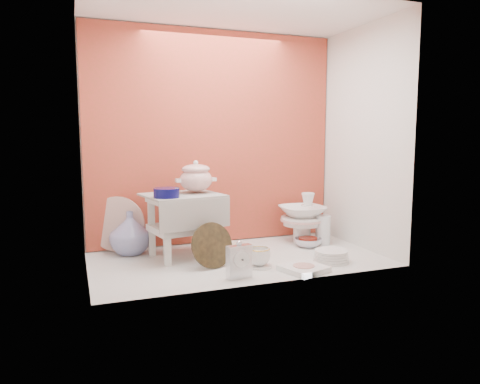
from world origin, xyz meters
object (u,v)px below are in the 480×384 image
object	(u,v)px
floral_platter	(117,224)
blue_white_vase	(130,233)
mantel_clock	(239,260)
plush_pig	(226,249)
step_stool	(183,226)
porcelain_tower	(302,218)
crystal_bowl	(308,242)
gold_rim_teacup	(259,256)
soup_tureen	(196,177)
dinner_plate_stack	(331,256)

from	to	relation	value
floral_platter	blue_white_vase	bearing A→B (deg)	-51.65
blue_white_vase	mantel_clock	world-z (taller)	blue_white_vase
mantel_clock	plush_pig	xyz separation A→B (m)	(0.05, 0.38, -0.03)
step_stool	porcelain_tower	bearing A→B (deg)	-5.20
blue_white_vase	crystal_bowl	world-z (taller)	blue_white_vase
porcelain_tower	blue_white_vase	bearing A→B (deg)	175.25
step_stool	floral_platter	size ratio (longest dim) A/B	1.24
mantel_clock	crystal_bowl	world-z (taller)	mantel_clock
floral_platter	mantel_clock	distance (m)	0.99
gold_rim_teacup	soup_tureen	bearing A→B (deg)	122.55
step_stool	crystal_bowl	xyz separation A→B (m)	(0.87, -0.05, -0.17)
mantel_clock	dinner_plate_stack	bearing A→B (deg)	0.40
step_stool	floral_platter	world-z (taller)	step_stool
mantel_clock	dinner_plate_stack	xyz separation A→B (m)	(0.64, 0.10, -0.06)
soup_tureen	gold_rim_teacup	distance (m)	0.66
soup_tureen	blue_white_vase	bearing A→B (deg)	159.65
soup_tureen	dinner_plate_stack	size ratio (longest dim) A/B	1.16
blue_white_vase	crystal_bowl	distance (m)	1.21
gold_rim_teacup	porcelain_tower	size ratio (longest dim) A/B	0.37
step_stool	plush_pig	xyz separation A→B (m)	(0.24, -0.16, -0.13)
gold_rim_teacup	crystal_bowl	xyz separation A→B (m)	(0.51, 0.33, -0.03)
blue_white_vase	plush_pig	distance (m)	0.65
step_stool	blue_white_vase	size ratio (longest dim) A/B	1.64
dinner_plate_stack	gold_rim_teacup	bearing A→B (deg)	173.35
mantel_clock	crystal_bowl	size ratio (longest dim) A/B	1.06
blue_white_vase	porcelain_tower	bearing A→B (deg)	-4.75
soup_tureen	gold_rim_teacup	world-z (taller)	soup_tureen
crystal_bowl	plush_pig	bearing A→B (deg)	-170.51
mantel_clock	porcelain_tower	xyz separation A→B (m)	(0.71, 0.62, 0.08)
mantel_clock	dinner_plate_stack	size ratio (longest dim) A/B	0.94
mantel_clock	plush_pig	size ratio (longest dim) A/B	0.90
mantel_clock	porcelain_tower	world-z (taller)	porcelain_tower
dinner_plate_stack	step_stool	bearing A→B (deg)	152.08
plush_pig	soup_tureen	bearing A→B (deg)	100.94
floral_platter	dinner_plate_stack	size ratio (longest dim) A/B	1.72
dinner_plate_stack	porcelain_tower	bearing A→B (deg)	81.66
step_stool	blue_white_vase	bearing A→B (deg)	138.37
plush_pig	dinner_plate_stack	xyz separation A→B (m)	(0.58, -0.28, -0.03)
floral_platter	gold_rim_teacup	bearing A→B (deg)	-41.50
blue_white_vase	plush_pig	size ratio (longest dim) A/B	1.24
mantel_clock	blue_white_vase	bearing A→B (deg)	115.35
plush_pig	crystal_bowl	world-z (taller)	plush_pig
soup_tureen	mantel_clock	distance (m)	0.71
dinner_plate_stack	crystal_bowl	world-z (taller)	dinner_plate_stack
blue_white_vase	plush_pig	bearing A→B (deg)	-32.21
floral_platter	plush_pig	world-z (taller)	floral_platter
porcelain_tower	dinner_plate_stack	bearing A→B (deg)	-98.34
blue_white_vase	gold_rim_teacup	bearing A→B (deg)	-40.17
step_stool	mantel_clock	distance (m)	0.58
gold_rim_teacup	porcelain_tower	xyz separation A→B (m)	(0.53, 0.47, 0.12)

